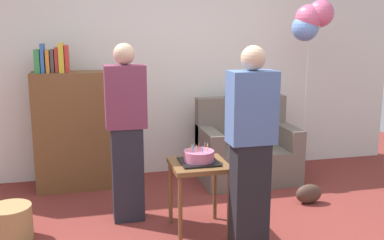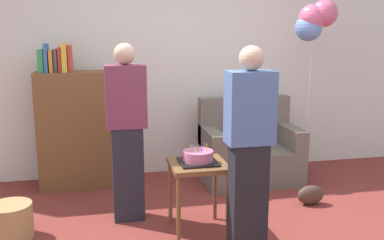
{
  "view_description": "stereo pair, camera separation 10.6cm",
  "coord_description": "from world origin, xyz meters",
  "px_view_note": "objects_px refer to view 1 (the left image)",
  "views": [
    {
      "loc": [
        -0.97,
        -3.2,
        1.74
      ],
      "look_at": [
        -0.06,
        0.54,
        0.95
      ],
      "focal_mm": 41.08,
      "sensor_mm": 36.0,
      "label": 1
    },
    {
      "loc": [
        -0.86,
        -3.22,
        1.74
      ],
      "look_at": [
        -0.06,
        0.54,
        0.95
      ],
      "focal_mm": 41.08,
      "sensor_mm": 36.0,
      "label": 2
    }
  ],
  "objects_px": {
    "side_table": "(199,174)",
    "person_blowing_candles": "(126,132)",
    "bookshelf": "(72,128)",
    "couch": "(246,151)",
    "wicker_basket": "(10,223)",
    "handbag": "(309,194)",
    "person_holding_cake": "(251,149)",
    "balloon_bunch": "(311,20)",
    "birthday_cake": "(199,157)"
  },
  "relations": [
    {
      "from": "couch",
      "to": "balloon_bunch",
      "type": "bearing_deg",
      "value": -17.79
    },
    {
      "from": "bookshelf",
      "to": "person_holding_cake",
      "type": "bearing_deg",
      "value": -51.62
    },
    {
      "from": "couch",
      "to": "person_blowing_candles",
      "type": "distance_m",
      "value": 1.73
    },
    {
      "from": "birthday_cake",
      "to": "person_blowing_candles",
      "type": "xyz_separation_m",
      "value": [
        -0.57,
        0.4,
        0.16
      ]
    },
    {
      "from": "side_table",
      "to": "couch",
      "type": "bearing_deg",
      "value": 53.5
    },
    {
      "from": "person_blowing_candles",
      "to": "birthday_cake",
      "type": "bearing_deg",
      "value": -51.41
    },
    {
      "from": "birthday_cake",
      "to": "person_blowing_candles",
      "type": "relative_size",
      "value": 0.2
    },
    {
      "from": "person_blowing_candles",
      "to": "side_table",
      "type": "bearing_deg",
      "value": -51.41
    },
    {
      "from": "bookshelf",
      "to": "side_table",
      "type": "distance_m",
      "value": 1.77
    },
    {
      "from": "person_holding_cake",
      "to": "balloon_bunch",
      "type": "relative_size",
      "value": 0.79
    },
    {
      "from": "birthday_cake",
      "to": "side_table",
      "type": "bearing_deg",
      "value": 133.85
    },
    {
      "from": "side_table",
      "to": "birthday_cake",
      "type": "relative_size",
      "value": 1.96
    },
    {
      "from": "person_blowing_candles",
      "to": "handbag",
      "type": "bearing_deg",
      "value": -18.13
    },
    {
      "from": "couch",
      "to": "bookshelf",
      "type": "distance_m",
      "value": 2.01
    },
    {
      "from": "bookshelf",
      "to": "side_table",
      "type": "bearing_deg",
      "value": -51.99
    },
    {
      "from": "person_blowing_candles",
      "to": "bookshelf",
      "type": "bearing_deg",
      "value": 100.94
    },
    {
      "from": "person_holding_cake",
      "to": "handbag",
      "type": "relative_size",
      "value": 5.82
    },
    {
      "from": "couch",
      "to": "side_table",
      "type": "relative_size",
      "value": 1.75
    },
    {
      "from": "side_table",
      "to": "handbag",
      "type": "distance_m",
      "value": 1.37
    },
    {
      "from": "balloon_bunch",
      "to": "couch",
      "type": "bearing_deg",
      "value": 162.21
    },
    {
      "from": "side_table",
      "to": "person_blowing_candles",
      "type": "bearing_deg",
      "value": 145.05
    },
    {
      "from": "couch",
      "to": "balloon_bunch",
      "type": "relative_size",
      "value": 0.53
    },
    {
      "from": "person_blowing_candles",
      "to": "handbag",
      "type": "height_order",
      "value": "person_blowing_candles"
    },
    {
      "from": "bookshelf",
      "to": "balloon_bunch",
      "type": "height_order",
      "value": "balloon_bunch"
    },
    {
      "from": "wicker_basket",
      "to": "birthday_cake",
      "type": "bearing_deg",
      "value": -7.4
    },
    {
      "from": "couch",
      "to": "balloon_bunch",
      "type": "xyz_separation_m",
      "value": [
        0.63,
        -0.2,
        1.51
      ]
    },
    {
      "from": "wicker_basket",
      "to": "side_table",
      "type": "bearing_deg",
      "value": -7.39
    },
    {
      "from": "wicker_basket",
      "to": "handbag",
      "type": "distance_m",
      "value": 2.84
    },
    {
      "from": "bookshelf",
      "to": "person_holding_cake",
      "type": "xyz_separation_m",
      "value": [
        1.4,
        -1.77,
        0.15
      ]
    },
    {
      "from": "birthday_cake",
      "to": "wicker_basket",
      "type": "height_order",
      "value": "birthday_cake"
    },
    {
      "from": "person_blowing_candles",
      "to": "wicker_basket",
      "type": "distance_m",
      "value": 1.23
    },
    {
      "from": "birthday_cake",
      "to": "couch",
      "type": "bearing_deg",
      "value": 53.5
    },
    {
      "from": "side_table",
      "to": "handbag",
      "type": "height_order",
      "value": "side_table"
    },
    {
      "from": "balloon_bunch",
      "to": "person_blowing_candles",
      "type": "bearing_deg",
      "value": -164.17
    },
    {
      "from": "person_blowing_candles",
      "to": "handbag",
      "type": "xyz_separation_m",
      "value": [
        1.82,
        -0.05,
        -0.73
      ]
    },
    {
      "from": "person_holding_cake",
      "to": "balloon_bunch",
      "type": "bearing_deg",
      "value": -112.16
    },
    {
      "from": "couch",
      "to": "bookshelf",
      "type": "bearing_deg",
      "value": 174.46
    },
    {
      "from": "side_table",
      "to": "person_blowing_candles",
      "type": "distance_m",
      "value": 0.76
    },
    {
      "from": "person_holding_cake",
      "to": "wicker_basket",
      "type": "xyz_separation_m",
      "value": [
        -1.9,
        0.59,
        -0.68
      ]
    },
    {
      "from": "person_holding_cake",
      "to": "wicker_basket",
      "type": "distance_m",
      "value": 2.1
    },
    {
      "from": "bookshelf",
      "to": "balloon_bunch",
      "type": "bearing_deg",
      "value": -8.61
    },
    {
      "from": "couch",
      "to": "bookshelf",
      "type": "height_order",
      "value": "bookshelf"
    },
    {
      "from": "couch",
      "to": "side_table",
      "type": "height_order",
      "value": "couch"
    },
    {
      "from": "couch",
      "to": "person_blowing_candles",
      "type": "xyz_separation_m",
      "value": [
        -1.46,
        -0.8,
        0.49
      ]
    },
    {
      "from": "side_table",
      "to": "wicker_basket",
      "type": "bearing_deg",
      "value": 172.61
    },
    {
      "from": "person_blowing_candles",
      "to": "balloon_bunch",
      "type": "xyz_separation_m",
      "value": [
        2.09,
        0.59,
        1.01
      ]
    },
    {
      "from": "couch",
      "to": "person_holding_cake",
      "type": "height_order",
      "value": "person_holding_cake"
    },
    {
      "from": "couch",
      "to": "bookshelf",
      "type": "relative_size",
      "value": 0.69
    },
    {
      "from": "bookshelf",
      "to": "wicker_basket",
      "type": "xyz_separation_m",
      "value": [
        -0.5,
        -1.18,
        -0.53
      ]
    },
    {
      "from": "side_table",
      "to": "person_blowing_candles",
      "type": "height_order",
      "value": "person_blowing_candles"
    }
  ]
}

